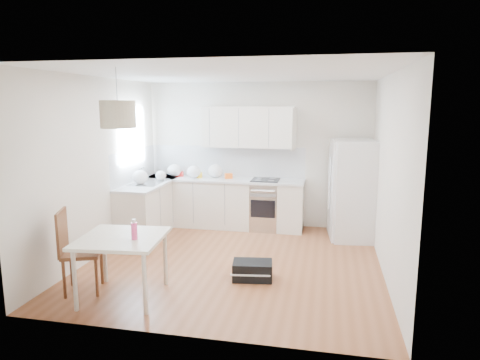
{
  "coord_description": "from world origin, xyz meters",
  "views": [
    {
      "loc": [
        1.3,
        -5.85,
        2.29
      ],
      "look_at": [
        0.01,
        0.4,
        1.16
      ],
      "focal_mm": 32.0,
      "sensor_mm": 36.0,
      "label": 1
    }
  ],
  "objects_px": {
    "refrigerator": "(353,190)",
    "dining_chair": "(82,251)",
    "gym_bag": "(252,270)",
    "dining_table": "(122,243)"
  },
  "relations": [
    {
      "from": "refrigerator",
      "to": "gym_bag",
      "type": "height_order",
      "value": "refrigerator"
    },
    {
      "from": "dining_table",
      "to": "dining_chair",
      "type": "height_order",
      "value": "dining_chair"
    },
    {
      "from": "dining_table",
      "to": "gym_bag",
      "type": "bearing_deg",
      "value": 24.81
    },
    {
      "from": "dining_chair",
      "to": "gym_bag",
      "type": "distance_m",
      "value": 2.17
    },
    {
      "from": "dining_chair",
      "to": "gym_bag",
      "type": "relative_size",
      "value": 2.01
    },
    {
      "from": "refrigerator",
      "to": "gym_bag",
      "type": "relative_size",
      "value": 3.29
    },
    {
      "from": "refrigerator",
      "to": "dining_table",
      "type": "distance_m",
      "value": 4.06
    },
    {
      "from": "refrigerator",
      "to": "dining_chair",
      "type": "bearing_deg",
      "value": -145.17
    },
    {
      "from": "refrigerator",
      "to": "dining_chair",
      "type": "height_order",
      "value": "refrigerator"
    },
    {
      "from": "dining_table",
      "to": "dining_chair",
      "type": "distance_m",
      "value": 0.58
    }
  ]
}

